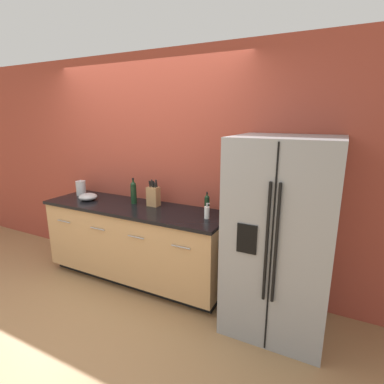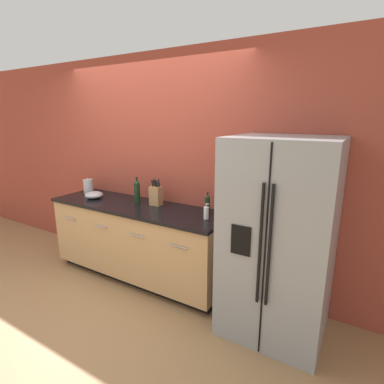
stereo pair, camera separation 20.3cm
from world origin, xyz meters
name	(u,v)px [view 1 (the left image)]	position (x,y,z in m)	size (l,w,h in m)	color
ground_plane	(82,318)	(0.00, 0.00, 0.00)	(14.00, 14.00, 0.00)	#997047
wall_back	(148,167)	(0.00, 1.19, 1.30)	(10.00, 0.05, 2.60)	#993D2D
counter_unit	(136,242)	(0.02, 0.85, 0.46)	(2.21, 0.64, 0.90)	black
refrigerator	(281,237)	(1.68, 0.78, 0.87)	(0.87, 0.79, 1.74)	gray
knife_block	(153,196)	(0.22, 0.96, 1.02)	(0.13, 0.10, 0.31)	#A87A4C
wine_bottle	(134,192)	(-0.04, 0.94, 1.04)	(0.07, 0.07, 0.30)	black
soap_dispenser	(207,212)	(0.94, 0.84, 0.97)	(0.06, 0.05, 0.16)	white
oil_bottle	(207,204)	(0.87, 0.99, 1.01)	(0.05, 0.05, 0.23)	black
steel_canister	(81,188)	(-0.89, 0.94, 1.00)	(0.12, 0.12, 0.20)	#B7B7BA
mixing_bowl	(88,197)	(-0.63, 0.80, 0.95)	(0.22, 0.22, 0.08)	#A3A3A5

